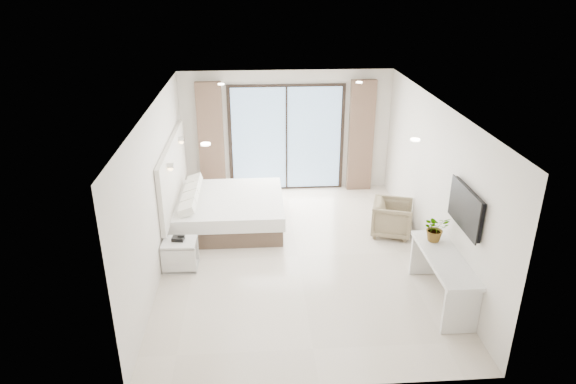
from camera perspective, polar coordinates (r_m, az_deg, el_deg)
name	(u,v)px	position (r m, az deg, el deg)	size (l,w,h in m)	color
ground	(298,256)	(9.10, 1.09, -7.14)	(6.20, 6.20, 0.00)	beige
room_shell	(283,155)	(9.20, -0.53, 4.09)	(4.62, 6.22, 2.72)	silver
bed	(228,211)	(10.09, -6.68, -2.09)	(2.10, 1.99, 0.72)	brown
nightstand	(180,255)	(8.82, -11.88, -6.83)	(0.57, 0.47, 0.50)	silver
phone	(178,239)	(8.72, -12.11, -5.08)	(0.19, 0.15, 0.06)	black
console_desk	(444,269)	(8.01, 16.91, -8.15)	(0.53, 1.68, 0.77)	silver
plant	(435,231)	(8.24, 16.05, -4.17)	(0.38, 0.42, 0.33)	#33662D
armchair	(392,216)	(9.87, 11.53, -2.68)	(0.71, 0.67, 0.73)	#827755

